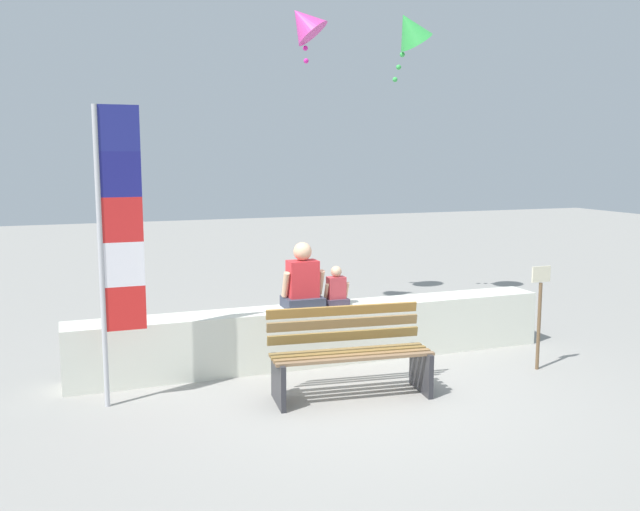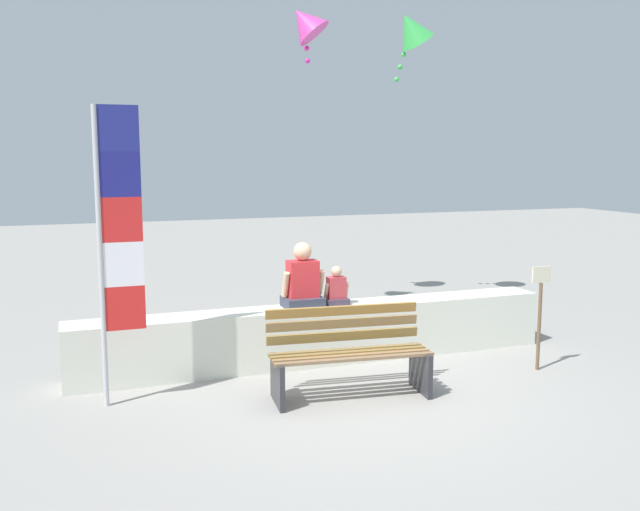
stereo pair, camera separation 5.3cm
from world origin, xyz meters
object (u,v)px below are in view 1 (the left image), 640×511
(park_bench, at_px, (349,355))
(flag_banner, at_px, (115,234))
(person_adult, at_px, (303,282))
(kite_magenta, at_px, (304,22))
(sign_post, at_px, (540,308))
(person_child, at_px, (336,290))
(kite_green, at_px, (410,29))

(park_bench, bearing_deg, flag_banner, 166.67)
(park_bench, relative_size, person_adult, 2.19)
(flag_banner, distance_m, kite_magenta, 5.51)
(kite_magenta, bearing_deg, sign_post, -71.04)
(person_adult, relative_size, flag_banner, 0.26)
(person_child, relative_size, kite_magenta, 0.49)
(flag_banner, distance_m, kite_green, 6.14)
(person_child, bearing_deg, kite_magenta, 77.94)
(person_child, height_order, sign_post, sign_post)
(person_child, bearing_deg, park_bench, -105.60)
(kite_magenta, relative_size, sign_post, 0.78)
(park_bench, bearing_deg, sign_post, 0.66)
(kite_green, bearing_deg, flag_banner, -147.42)
(person_adult, distance_m, person_child, 0.44)
(park_bench, xyz_separation_m, person_child, (0.33, 1.20, 0.44))
(kite_green, bearing_deg, park_bench, -125.07)
(park_bench, bearing_deg, kite_magenta, 76.90)
(flag_banner, bearing_deg, sign_post, -6.21)
(park_bench, xyz_separation_m, kite_magenta, (0.95, 4.10, 4.03))
(person_adult, relative_size, kite_green, 0.69)
(sign_post, bearing_deg, park_bench, -179.34)
(park_bench, relative_size, kite_magenta, 1.79)
(person_adult, xyz_separation_m, kite_green, (2.55, 2.31, 3.37))
(person_child, relative_size, sign_post, 0.39)
(park_bench, distance_m, kite_magenta, 5.83)
(kite_magenta, bearing_deg, person_child, -102.06)
(flag_banner, relative_size, sign_post, 2.42)
(flag_banner, relative_size, kite_magenta, 3.10)
(person_adult, distance_m, flag_banner, 2.34)
(flag_banner, height_order, kite_magenta, kite_magenta)
(kite_magenta, bearing_deg, kite_green, -21.48)
(person_child, distance_m, kite_green, 4.69)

